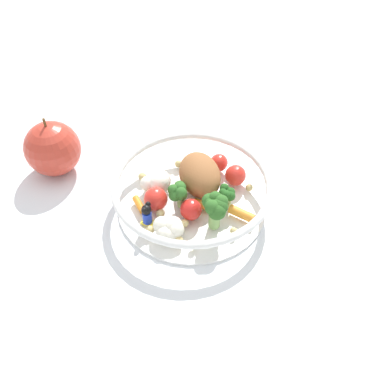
{
  "coord_description": "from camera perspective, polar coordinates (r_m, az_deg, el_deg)",
  "views": [
    {
      "loc": [
        -0.04,
        -0.39,
        0.42
      ],
      "look_at": [
        0.02,
        -0.01,
        0.03
      ],
      "focal_mm": 38.51,
      "sensor_mm": 36.0,
      "label": 1
    }
  ],
  "objects": [
    {
      "name": "ground_plane",
      "position": [
        0.58,
        -1.72,
        -1.41
      ],
      "size": [
        2.4,
        2.4,
        0.0
      ],
      "primitive_type": "plane",
      "color": "white"
    },
    {
      "name": "food_container",
      "position": [
        0.56,
        -0.22,
        0.18
      ],
      "size": [
        0.22,
        0.22,
        0.06
      ],
      "color": "white",
      "rests_on": "ground_plane"
    },
    {
      "name": "loose_apple",
      "position": [
        0.64,
        -18.74,
        5.71
      ],
      "size": [
        0.08,
        0.08,
        0.09
      ],
      "color": "#BC3828",
      "rests_on": "ground_plane"
    }
  ]
}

